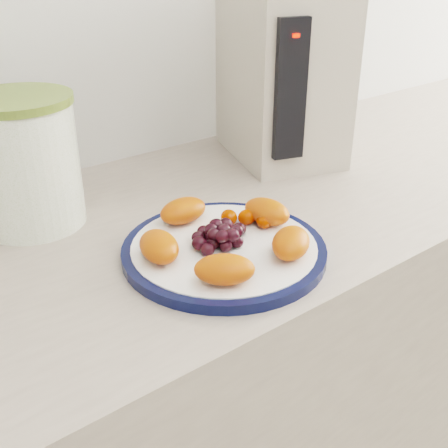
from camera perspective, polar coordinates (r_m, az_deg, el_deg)
counter at (r=1.20m, az=-1.19°, el=-18.20°), size 3.50×0.60×0.90m
cabinet_face at (r=1.22m, az=-1.18°, el=-19.18°), size 3.48×0.58×0.84m
plate_rim at (r=0.80m, az=-0.00°, el=-2.70°), size 0.29×0.29×0.01m
plate_face at (r=0.80m, az=-0.00°, el=-2.64°), size 0.26×0.26×0.02m
canister at (r=0.91m, az=-19.45°, el=5.58°), size 0.18×0.18×0.19m
canister_lid at (r=0.88m, az=-20.50°, el=11.73°), size 0.19×0.19×0.01m
appliance_body at (r=1.14m, az=5.92°, el=14.83°), size 0.26×0.31×0.33m
appliance_panel at (r=1.00m, az=6.73°, el=13.29°), size 0.06×0.04×0.24m
appliance_led at (r=0.97m, az=7.31°, el=18.47°), size 0.01×0.01×0.01m
fruit_plate at (r=0.79m, az=0.22°, el=-0.93°), size 0.25×0.24×0.04m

